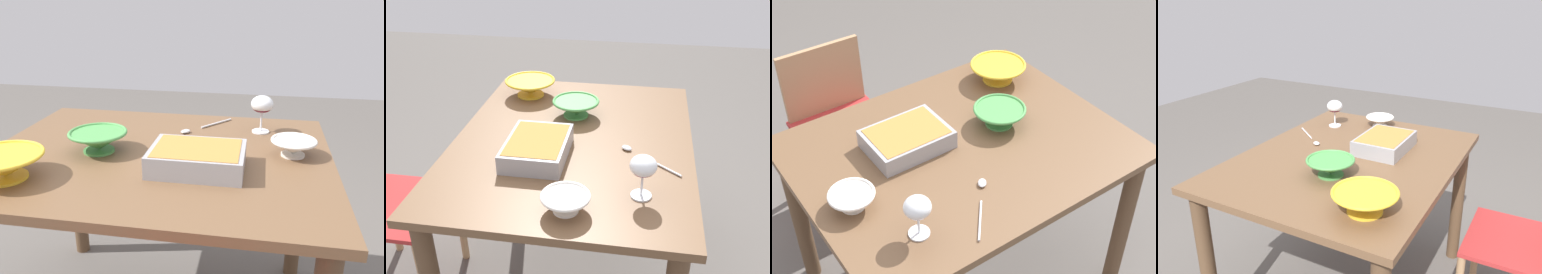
# 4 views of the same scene
# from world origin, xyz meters

# --- Properties ---
(dining_table) EXTENTS (1.22, 0.96, 0.77)m
(dining_table) POSITION_xyz_m (0.00, 0.00, 0.65)
(dining_table) COLOR brown
(dining_table) RESTS_ON ground_plane
(chair) EXTENTS (0.43, 0.40, 0.82)m
(chair) POSITION_xyz_m (-0.16, 0.83, 0.47)
(chair) COLOR #B22D2D
(chair) RESTS_ON ground_plane
(wine_glass) EXTENTS (0.09, 0.09, 0.15)m
(wine_glass) POSITION_xyz_m (-0.36, -0.29, 0.88)
(wine_glass) COLOR white
(wine_glass) RESTS_ON dining_table
(casserole_dish) EXTENTS (0.30, 0.23, 0.07)m
(casserole_dish) POSITION_xyz_m (-0.16, 0.11, 0.81)
(casserole_dish) COLOR #99999E
(casserole_dish) RESTS_ON dining_table
(mixing_bowl) EXTENTS (0.21, 0.21, 0.08)m
(mixing_bowl) POSITION_xyz_m (0.21, 0.03, 0.82)
(mixing_bowl) COLOR #4C994C
(mixing_bowl) RESTS_ON dining_table
(small_bowl) EXTENTS (0.16, 0.16, 0.06)m
(small_bowl) POSITION_xyz_m (-0.47, -0.06, 0.81)
(small_bowl) COLOR white
(small_bowl) RESTS_ON dining_table
(serving_bowl) EXTENTS (0.24, 0.24, 0.08)m
(serving_bowl) POSITION_xyz_m (0.41, 0.29, 0.82)
(serving_bowl) COLOR yellow
(serving_bowl) RESTS_ON dining_table
(serving_spoon) EXTENTS (0.19, 0.23, 0.01)m
(serving_spoon) POSITION_xyz_m (-0.10, -0.27, 0.78)
(serving_spoon) COLOR silver
(serving_spoon) RESTS_ON dining_table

